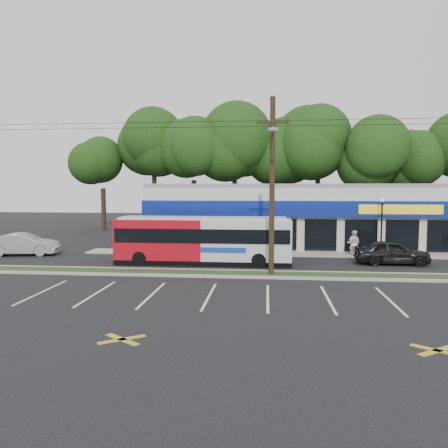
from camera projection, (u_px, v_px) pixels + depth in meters
name	position (u px, v px, depth m)	size (l,w,h in m)	color
ground	(217.00, 278.00, 24.13)	(120.00, 120.00, 0.00)	black
grass_strip	(219.00, 274.00, 25.12)	(40.00, 1.60, 0.12)	#253E19
curb_south	(217.00, 276.00, 24.27)	(40.00, 0.25, 0.14)	#9E9E93
curb_north	(220.00, 271.00, 25.96)	(40.00, 0.25, 0.14)	#9E9E93
sidewalk	(297.00, 254.00, 32.56)	(32.00, 2.20, 0.10)	#9E9E93
strip_mall	(298.00, 214.00, 39.15)	(25.00, 12.55, 5.30)	beige
utility_pole	(269.00, 180.00, 24.32)	(50.00, 2.77, 10.00)	black
lamp_post	(382.00, 220.00, 31.55)	(0.30, 0.30, 4.25)	black
tree_line	(279.00, 157.00, 48.81)	(46.76, 6.76, 11.83)	black
metrobus	(203.00, 239.00, 28.60)	(11.47, 2.44, 3.08)	#B20D1A
car_dark	(392.00, 252.00, 28.45)	(1.90, 4.72, 1.61)	black
car_silver	(24.00, 244.00, 32.24)	(1.71, 4.92, 1.62)	#9D9EA4
pedestrian_a	(354.00, 244.00, 31.59)	(0.69, 0.45, 1.88)	silver
pedestrian_b	(354.00, 244.00, 31.59)	(0.92, 0.72, 1.90)	silver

